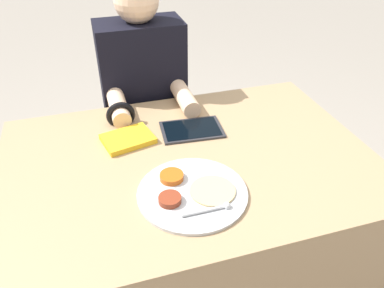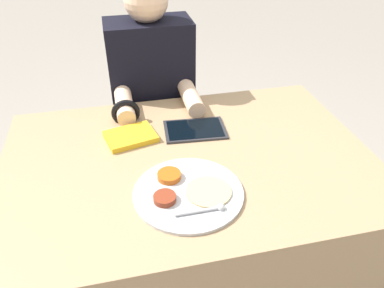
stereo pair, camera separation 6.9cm
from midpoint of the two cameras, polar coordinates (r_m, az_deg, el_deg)
ground_plane at (r=1.79m, az=0.86°, el=-20.85°), size 12.00×12.00×0.00m
dining_table at (r=1.50m, az=0.98°, el=-13.10°), size 1.24×0.85×0.72m
thali_tray at (r=1.12m, az=1.11°, el=-7.36°), size 0.33×0.33×0.03m
red_notebook at (r=1.36m, az=-7.90°, el=1.07°), size 0.20×0.17×0.02m
tablet_device at (r=1.40m, az=1.87°, el=2.19°), size 0.24×0.17×0.01m
person_diner at (r=1.79m, az=-4.71°, el=3.97°), size 0.37×0.43×1.19m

